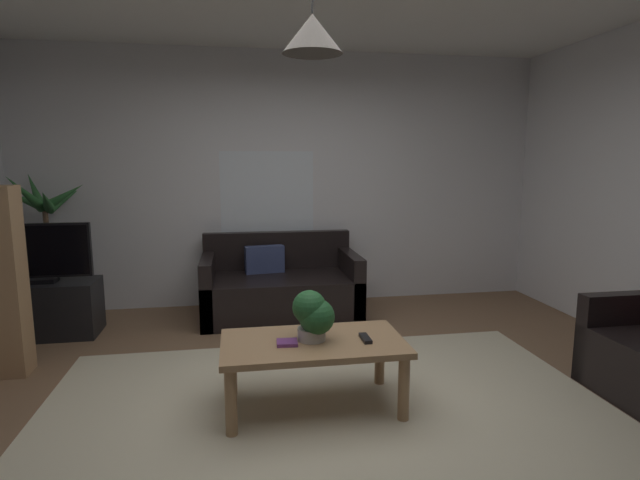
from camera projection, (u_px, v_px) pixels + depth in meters
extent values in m
cube|color=brown|center=(328.00, 410.00, 3.19)|extent=(5.62, 5.01, 0.02)
cube|color=beige|center=(334.00, 424.00, 2.99)|extent=(3.65, 2.76, 0.01)
cube|color=silver|center=(286.00, 180.00, 5.44)|extent=(5.74, 0.06, 2.73)
cube|color=white|center=(267.00, 194.00, 5.40)|extent=(1.00, 0.01, 0.91)
cube|color=black|center=(281.00, 296.00, 5.06)|extent=(1.56, 0.87, 0.42)
cube|color=black|center=(277.00, 250.00, 5.36)|extent=(1.56, 0.12, 0.40)
cube|color=black|center=(208.00, 289.00, 4.92)|extent=(0.12, 0.87, 0.64)
cube|color=black|center=(350.00, 283.00, 5.16)|extent=(0.12, 0.87, 0.64)
cube|color=navy|center=(265.00, 259.00, 5.17)|extent=(0.41, 0.17, 0.28)
cube|color=black|center=(634.00, 335.00, 3.61)|extent=(0.87, 0.12, 0.64)
cube|color=#A87F56|center=(313.00, 343.00, 3.16)|extent=(1.15, 0.63, 0.04)
cylinder|color=#A87F56|center=(231.00, 402.00, 2.85)|extent=(0.07, 0.07, 0.41)
cylinder|color=#A87F56|center=(404.00, 388.00, 3.03)|extent=(0.07, 0.07, 0.41)
cylinder|color=#A87F56|center=(231.00, 366.00, 3.36)|extent=(0.07, 0.07, 0.41)
cylinder|color=#A87F56|center=(380.00, 356.00, 3.53)|extent=(0.07, 0.07, 0.41)
cube|color=#72387F|center=(287.00, 343.00, 3.08)|extent=(0.13, 0.12, 0.02)
cube|color=black|center=(365.00, 338.00, 3.16)|extent=(0.05, 0.16, 0.02)
cylinder|color=beige|center=(312.00, 334.00, 3.16)|extent=(0.18, 0.18, 0.08)
sphere|color=#235B2D|center=(317.00, 317.00, 3.12)|extent=(0.23, 0.23, 0.23)
sphere|color=#235B2D|center=(309.00, 307.00, 3.11)|extent=(0.21, 0.21, 0.21)
sphere|color=#235B2D|center=(307.00, 305.00, 3.10)|extent=(0.17, 0.17, 0.17)
cube|color=black|center=(46.00, 309.00, 4.49)|extent=(0.90, 0.44, 0.50)
cube|color=black|center=(40.00, 250.00, 4.38)|extent=(0.86, 0.05, 0.48)
cube|color=black|center=(39.00, 251.00, 4.36)|extent=(0.82, 0.00, 0.44)
cube|color=black|center=(42.00, 280.00, 4.43)|extent=(0.24, 0.16, 0.04)
cylinder|color=beige|center=(53.00, 306.00, 4.92)|extent=(0.32, 0.32, 0.30)
cylinder|color=brown|center=(48.00, 250.00, 4.83)|extent=(0.05, 0.05, 0.83)
cone|color=#2D6B33|center=(64.00, 196.00, 4.78)|extent=(0.41, 0.11, 0.30)
cone|color=#2D6B33|center=(65.00, 199.00, 4.94)|extent=(0.31, 0.42, 0.30)
cone|color=#2D6B33|center=(35.00, 190.00, 4.86)|extent=(0.34, 0.39, 0.43)
cone|color=#2D6B33|center=(22.00, 199.00, 4.74)|extent=(0.45, 0.15, 0.26)
cone|color=#2D6B33|center=(25.00, 193.00, 4.53)|extent=(0.25, 0.47, 0.42)
cone|color=#2D6B33|center=(46.00, 200.00, 4.58)|extent=(0.22, 0.46, 0.30)
cone|color=#4C4742|center=(312.00, 34.00, 2.86)|extent=(0.36, 0.36, 0.22)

